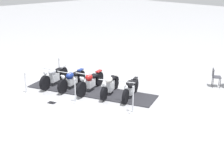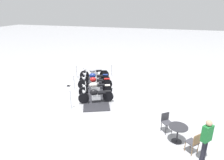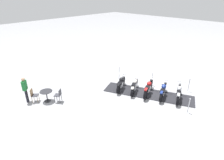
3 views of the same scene
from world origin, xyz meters
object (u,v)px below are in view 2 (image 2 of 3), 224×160
object	(u,v)px
motorcycle_cream	(95,89)
motorcycle_chrome	(94,74)
stanchion_right_rear	(71,103)
stanchion_right_front	(77,74)
motorcycle_navy	(94,78)
cafe_table	(178,130)
motorcycle_maroon	(95,83)
info_placard	(68,85)
cafe_chair_near_table	(194,142)
bystander_person	(206,137)
stanchion_left_front	(112,72)
cafe_chair_across_table	(166,121)
motorcycle_black	(95,95)
stanchion_right_mid	(74,86)

from	to	relation	value
motorcycle_cream	motorcycle_chrome	bearing A→B (deg)	-94.12
stanchion_right_rear	stanchion_right_front	size ratio (longest dim) A/B	1.13
motorcycle_navy	cafe_table	world-z (taller)	motorcycle_navy
motorcycle_navy	motorcycle_cream	world-z (taller)	motorcycle_navy
motorcycle_maroon	info_placard	bearing A→B (deg)	-22.76
cafe_chair_near_table	bystander_person	world-z (taller)	bystander_person
motorcycle_chrome	motorcycle_maroon	size ratio (longest dim) A/B	0.95
info_placard	bystander_person	bearing A→B (deg)	-144.82
stanchion_left_front	cafe_chair_across_table	distance (m)	8.10
stanchion_right_front	info_placard	world-z (taller)	stanchion_right_front
motorcycle_navy	cafe_chair_near_table	distance (m)	8.64
stanchion_right_rear	bystander_person	xyz separation A→B (m)	(-6.59, 2.22, 0.68)
info_placard	cafe_table	distance (m)	8.71
motorcycle_maroon	stanchion_right_front	xyz separation A→B (m)	(2.30, -1.91, -0.16)
motorcycle_black	stanchion_left_front	size ratio (longest dim) A/B	1.90
motorcycle_chrome	info_placard	bearing A→B (deg)	31.47
motorcycle_chrome	cafe_chair_near_table	size ratio (longest dim) A/B	2.33
cafe_chair_across_table	motorcycle_cream	bearing A→B (deg)	-158.61
stanchion_right_front	cafe_table	distance (m)	9.91
motorcycle_chrome	stanchion_right_mid	xyz separation A→B (m)	(0.51, 2.40, -0.16)
motorcycle_black	cafe_chair_near_table	bearing A→B (deg)	124.20
cafe_chair_near_table	motorcycle_cream	bearing A→B (deg)	8.56
motorcycle_cream	stanchion_right_rear	bearing A→B (deg)	45.74
motorcycle_navy	stanchion_right_mid	bearing A→B (deg)	38.76
stanchion_right_mid	cafe_chair_near_table	bearing A→B (deg)	149.18
bystander_person	motorcycle_maroon	bearing A→B (deg)	1.41
motorcycle_maroon	cafe_chair_near_table	bearing A→B (deg)	120.66
bystander_person	cafe_chair_across_table	bearing A→B (deg)	-6.49
motorcycle_chrome	stanchion_right_front	size ratio (longest dim) A/B	2.09
stanchion_right_front	cafe_table	xyz separation A→B (m)	(-7.71, 6.23, 0.24)
stanchion_right_mid	bystander_person	xyz separation A→B (m)	(-7.61, 4.67, 0.71)
cafe_table	cafe_chair_across_table	distance (m)	0.82
motorcycle_cream	cafe_chair_across_table	size ratio (longest dim) A/B	2.18
stanchion_left_front	bystander_person	distance (m)	10.20
motorcycle_maroon	cafe_table	xyz separation A→B (m)	(-5.41, 4.32, 0.08)
stanchion_right_front	cafe_chair_across_table	world-z (taller)	stanchion_right_front
stanchion_right_front	bystander_person	distance (m)	11.21
stanchion_right_mid	cafe_table	distance (m)	7.69
stanchion_right_rear	bystander_person	distance (m)	6.99
motorcycle_maroon	motorcycle_black	bearing A→B (deg)	92.17
cafe_table	bystander_person	xyz separation A→B (m)	(-0.92, 0.89, 0.47)
stanchion_right_rear	bystander_person	bearing A→B (deg)	161.36
motorcycle_maroon	info_placard	distance (m)	2.13
stanchion_right_front	stanchion_right_mid	size ratio (longest dim) A/B	0.93
motorcycle_cream	cafe_chair_near_table	world-z (taller)	motorcycle_cream
motorcycle_navy	bystander_person	distance (m)	9.12
motorcycle_black	stanchion_right_front	distance (m)	4.88
bystander_person	cafe_chair_near_table	bearing A→B (deg)	-3.92
stanchion_right_mid	motorcycle_cream	bearing A→B (deg)	166.51
motorcycle_cream	stanchion_right_rear	size ratio (longest dim) A/B	1.71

